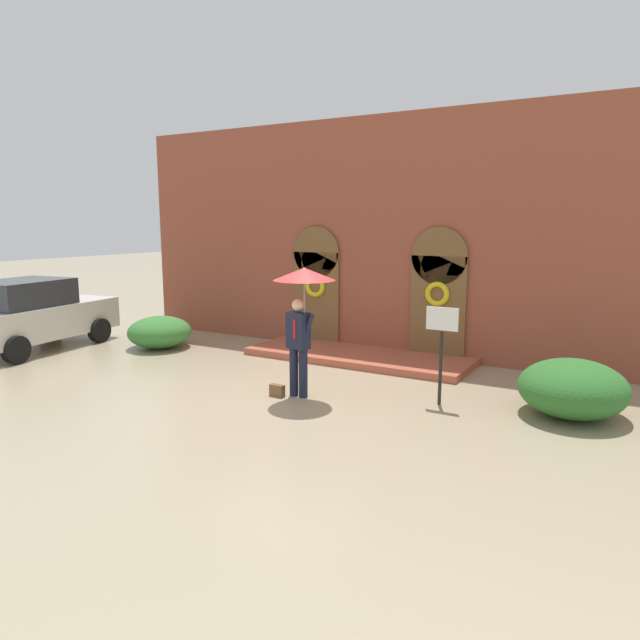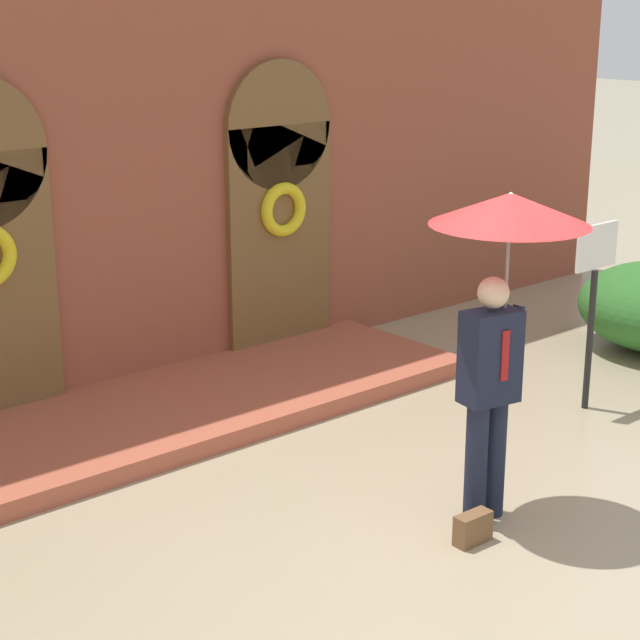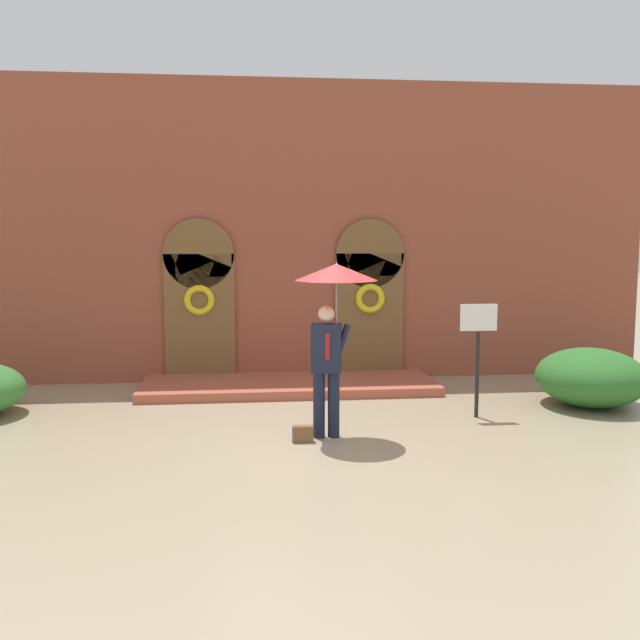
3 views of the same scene
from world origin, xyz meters
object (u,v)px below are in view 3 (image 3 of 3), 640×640
Objects in this scene: person_with_umbrella at (334,297)px; shrub_right at (591,377)px; sign_post at (478,341)px; handbag at (303,434)px.

person_with_umbrella is 4.79m from shrub_right.
sign_post reaches higher than shrub_right.
person_with_umbrella is 8.44× the size of handbag.
handbag is 3.10m from sign_post.
person_with_umbrella reaches higher than shrub_right.
shrub_right is at bearing 17.27° from person_with_umbrella.
shrub_right is at bearing 20.21° from handbag.
person_with_umbrella is 1.87m from handbag.
person_with_umbrella is at bearing -159.99° from sign_post.
shrub_right is (2.07, 0.52, -0.70)m from sign_post.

